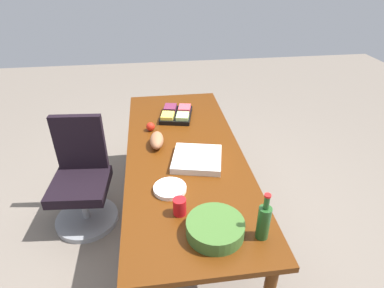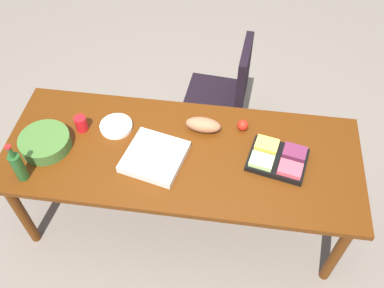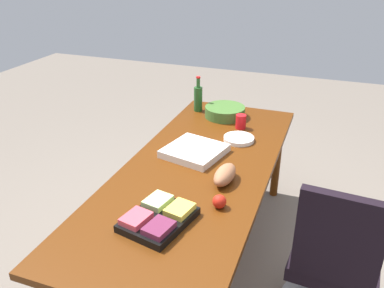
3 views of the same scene
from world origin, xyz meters
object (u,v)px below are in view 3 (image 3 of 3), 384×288
at_px(conference_table, 198,177).
at_px(salad_bowl, 225,112).
at_px(paper_plate_stack, 239,139).
at_px(bread_loaf, 225,175).
at_px(apple_red, 219,201).
at_px(red_solo_cup, 241,122).
at_px(wine_bottle, 198,98).
at_px(fruit_platter, 158,218).
at_px(pizza_box, 195,151).
at_px(office_chair, 332,271).

bearing_deg(conference_table, salad_bowl, -175.24).
bearing_deg(paper_plate_stack, conference_table, -17.70).
bearing_deg(bread_loaf, salad_bowl, -164.08).
xyz_separation_m(apple_red, red_solo_cup, (-1.08, -0.15, 0.02)).
xyz_separation_m(wine_bottle, red_solo_cup, (0.24, 0.43, -0.06)).
height_order(salad_bowl, bread_loaf, bread_loaf).
bearing_deg(apple_red, bread_loaf, -170.26).
relative_size(salad_bowl, wine_bottle, 1.09).
relative_size(bread_loaf, wine_bottle, 0.80).
xyz_separation_m(conference_table, fruit_platter, (0.62, 0.01, 0.11)).
height_order(fruit_platter, pizza_box, fruit_platter).
xyz_separation_m(office_chair, paper_plate_stack, (-0.67, -0.74, 0.43)).
bearing_deg(paper_plate_stack, salad_bowl, -151.56).
bearing_deg(apple_red, office_chair, 106.12).
distance_m(fruit_platter, pizza_box, 0.78).
bearing_deg(wine_bottle, salad_bowl, 77.92).
height_order(conference_table, salad_bowl, salad_bowl).
relative_size(conference_table, apple_red, 30.62).
bearing_deg(office_chair, paper_plate_stack, -131.99).
bearing_deg(bread_loaf, conference_table, -119.02).
relative_size(apple_red, bread_loaf, 0.32).
xyz_separation_m(salad_bowl, paper_plate_stack, (0.41, 0.22, -0.03)).
distance_m(salad_bowl, bread_loaf, 1.04).
height_order(salad_bowl, red_solo_cup, red_solo_cup).
height_order(bread_loaf, red_solo_cup, red_solo_cup).
relative_size(apple_red, paper_plate_stack, 0.35).
height_order(apple_red, bread_loaf, bread_loaf).
bearing_deg(office_chair, conference_table, -102.49).
distance_m(bread_loaf, wine_bottle, 1.19).
bearing_deg(red_solo_cup, apple_red, 7.94).
relative_size(apple_red, pizza_box, 0.21).
relative_size(pizza_box, red_solo_cup, 3.27).
distance_m(fruit_platter, paper_plate_stack, 1.10).
xyz_separation_m(fruit_platter, wine_bottle, (-1.55, -0.33, 0.08)).
bearing_deg(red_solo_cup, salad_bowl, -136.12).
height_order(office_chair, pizza_box, office_chair).
relative_size(wine_bottle, paper_plate_stack, 1.37).
bearing_deg(office_chair, wine_bottle, -132.95).
xyz_separation_m(fruit_platter, paper_plate_stack, (-1.09, 0.14, -0.02)).
distance_m(apple_red, red_solo_cup, 1.09).
height_order(conference_table, red_solo_cup, red_solo_cup).
bearing_deg(pizza_box, bread_loaf, 59.53).
distance_m(conference_table, red_solo_cup, 0.72).
bearing_deg(salad_bowl, conference_table, 4.76).
xyz_separation_m(apple_red, bread_loaf, (-0.26, -0.05, 0.01)).
bearing_deg(paper_plate_stack, red_solo_cup, -169.17).
bearing_deg(fruit_platter, conference_table, -179.41).
height_order(fruit_platter, salad_bowl, salad_bowl).
distance_m(conference_table, apple_red, 0.47).
relative_size(pizza_box, paper_plate_stack, 1.64).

